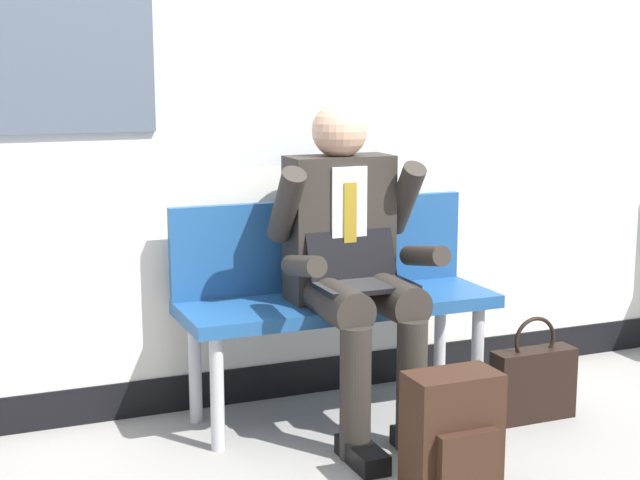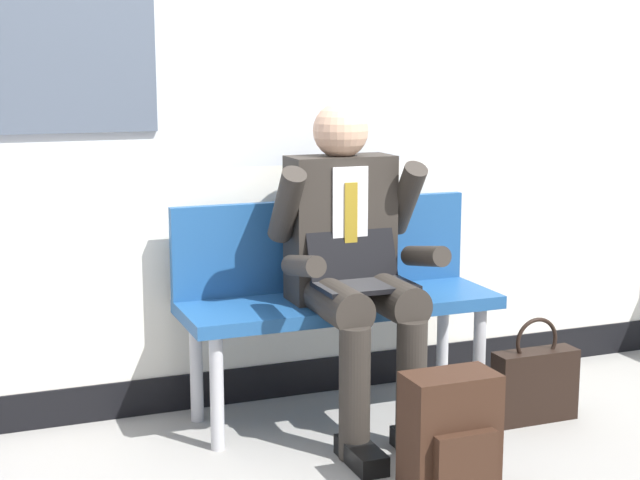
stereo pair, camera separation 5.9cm
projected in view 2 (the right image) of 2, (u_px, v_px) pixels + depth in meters
The scene contains 6 objects.
ground_plane at pixel (288, 456), 3.37m from camera, with size 18.00×18.00×0.00m, color gray.
station_wall at pixel (228, 56), 3.70m from camera, with size 5.73×0.17×2.80m.
bench_with_person at pixel (334, 287), 3.73m from camera, with size 1.23×0.42×0.84m.
person_seated at pixel (353, 260), 3.52m from camera, with size 0.57×0.70×1.23m.
backpack at pixel (451, 436), 3.03m from camera, with size 0.30×0.21×0.40m.
handbag at pixel (535, 383), 3.68m from camera, with size 0.34×0.11×0.41m.
Camera 2 is at (-1.05, -3.00, 1.36)m, focal length 53.47 mm.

